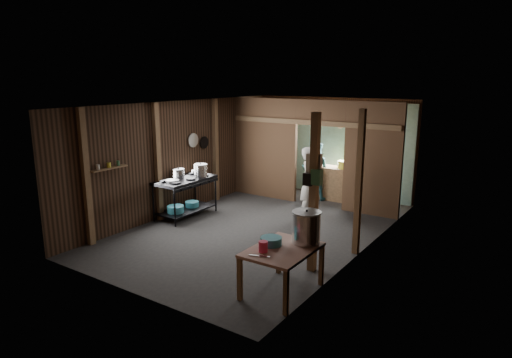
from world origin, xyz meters
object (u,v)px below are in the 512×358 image
Objects in this scene: gas_range at (186,197)px; pink_bucket at (263,247)px; cook at (309,183)px; stove_pot_large at (201,171)px; prep_table at (282,270)px; yellow_tub at (344,165)px; stock_pot at (306,228)px.

gas_range reaches higher than pink_bucket.
cook reaches higher than gas_range.
stove_pot_large is at bearing 93.16° from cook.
prep_table is at bearing -27.76° from gas_range.
prep_table is 3.31× the size of yellow_tub.
cook is at bearing 116.32° from stock_pot.
yellow_tub is at bearing -25.91° from cook.
gas_range is 4.27× the size of yellow_tub.
pink_bucket is (-0.34, -0.66, -0.16)m from stock_pot.
yellow_tub reaches higher than pink_bucket.
prep_table is 0.73m from stock_pot.
stock_pot is 3.22× the size of pink_bucket.
stove_pot_large reaches higher than pink_bucket.
prep_table is 0.52m from pink_bucket.
yellow_tub is 0.22× the size of cook.
gas_range is 4.19m from prep_table.
pink_bucket is 5.55m from yellow_tub.
cook is (2.23, 1.11, -0.21)m from stove_pot_large.
stove_pot_large reaches higher than gas_range.
cook is (2.40, 1.46, 0.37)m from gas_range.
yellow_tub is (2.48, 3.23, 0.51)m from gas_range.
stock_pot reaches higher than gas_range.
stock_pot is 0.32× the size of cook.
yellow_tub is at bearing 52.56° from gas_range.
gas_range reaches higher than prep_table.
pink_bucket is (3.55, -2.21, 0.32)m from gas_range.
cook is at bearing -92.59° from yellow_tub.
stove_pot_large is 3.69m from yellow_tub.
stock_pot is at bearing -73.58° from yellow_tub.
gas_range is 2.93× the size of stock_pot.
stove_pot_large is at bearing 142.77° from pink_bucket.
gas_range is 9.44× the size of pink_bucket.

